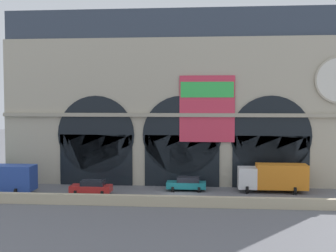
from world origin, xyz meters
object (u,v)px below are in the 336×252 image
object	(u,v)px
car_center	(187,184)
box_truck_west	(1,178)
box_truck_mideast	(273,177)
car_midwest	(92,187)

from	to	relation	value
car_center	box_truck_west	bearing A→B (deg)	-170.74
box_truck_west	box_truck_mideast	distance (m)	29.76
box_truck_west	car_center	size ratio (longest dim) A/B	1.70
car_center	box_truck_mideast	xyz separation A→B (m)	(9.55, 0.04, 0.90)
car_midwest	box_truck_mideast	xyz separation A→B (m)	(19.69, 2.89, 0.90)
car_midwest	car_center	world-z (taller)	same
car_center	car_midwest	bearing A→B (deg)	-164.34
box_truck_west	car_midwest	distance (m)	9.93
box_truck_west	car_midwest	xyz separation A→B (m)	(9.88, 0.42, -0.90)
box_truck_west	box_truck_mideast	xyz separation A→B (m)	(29.57, 3.31, 0.00)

